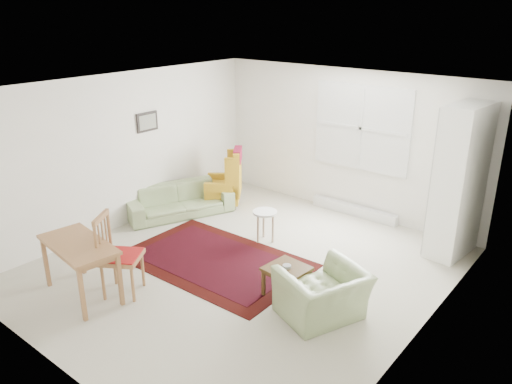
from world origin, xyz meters
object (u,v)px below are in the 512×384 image
Objects in this scene: cabinet at (460,182)px; desk at (82,269)px; wingback_chair at (222,177)px; desk_chair at (121,255)px; stool at (265,226)px; coffee_table at (286,281)px; sofa at (179,195)px; armchair at (322,290)px.

cabinet is 1.93× the size of desk.
wingback_chair reaches higher than desk_chair.
stool is at bearing -43.97° from desk_chair.
wingback_chair reaches higher than coffee_table.
sofa is at bearing -154.18° from cabinet.
wingback_chair is 3.17m from desk_chair.
desk is at bearing 103.16° from desk_chair.
stool is 0.44× the size of desk.
sofa is 2.74m from desk.
sofa reaches higher than coffee_table.
coffee_table is at bearing -85.29° from desk_chair.
sofa is 3.60× the size of stool.
desk_chair is (1.34, -2.20, 0.17)m from sofa.
coffee_table is 0.22× the size of cabinet.
sofa reaches higher than armchair.
stool is at bearing 137.83° from coffee_table.
desk is at bearing -141.43° from coffee_table.
desk is at bearing -135.33° from sofa.
cabinet is 5.27m from desk.
cabinet is (0.62, 2.62, 0.75)m from armchair.
cabinet is 2.08× the size of desk_chair.
sofa reaches higher than stool.
armchair is at bearing -97.60° from cabinet.
sofa is 1.95× the size of armchair.
armchair is 2.79m from cabinet.
desk_chair is (-1.66, -1.24, 0.33)m from coffee_table.
armchair is 2.13m from stool.
wingback_chair is at bearing 101.47° from desk.
desk is (-2.60, -1.49, 0.00)m from armchair.
cabinet is (2.38, 1.44, 0.86)m from stool.
wingback_chair is (0.30, 0.79, 0.17)m from sofa.
armchair reaches higher than coffee_table.
sofa is 4.54m from cabinet.
desk is at bearing -107.35° from stool.
desk is (-3.22, -4.10, -0.75)m from cabinet.
desk_chair reaches higher than sofa.
stool is at bearing 72.65° from desk.
coffee_table is (2.69, -1.75, -0.34)m from wingback_chair.
sofa reaches higher than desk.
sofa is at bearing 162.21° from coffee_table.
cabinet is at bearing -69.61° from desk_chair.
cabinet is (4.20, 1.54, 0.74)m from sofa.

